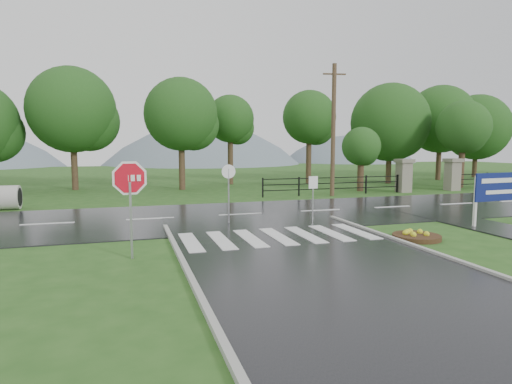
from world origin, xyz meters
name	(u,v)px	position (x,y,z in m)	size (l,w,h in m)	color
ground	(351,282)	(0.00, 0.00, 0.00)	(120.00, 120.00, 0.00)	#27511B
main_road	(240,215)	(0.00, 10.00, 0.00)	(90.00, 8.00, 0.04)	black
walkway	(498,229)	(8.50, 4.00, 0.00)	(2.20, 11.00, 0.04)	#262629
crosswalk	(278,236)	(0.00, 5.00, 0.06)	(6.50, 2.80, 0.02)	silver
pillar_west	(404,175)	(13.00, 16.00, 1.18)	(1.00, 1.00, 2.24)	gray
pillar_east	(453,174)	(17.00, 16.00, 1.18)	(1.00, 1.00, 2.24)	gray
fence_west	(333,184)	(7.75, 16.00, 0.72)	(9.58, 0.08, 1.20)	black
hills	(179,253)	(3.49, 65.00, -15.54)	(102.00, 48.00, 48.00)	slate
treeline	(206,186)	(1.00, 24.00, 0.00)	(83.20, 5.20, 10.00)	#194515
stop_sign	(130,187)	(-4.84, 3.67, 2.02)	(1.29, 0.22, 2.92)	#939399
estate_billboard	(499,189)	(9.01, 4.54, 1.45)	(2.40, 0.22, 2.11)	silver
flower_bed	(417,236)	(4.43, 3.43, 0.12)	(1.59, 1.59, 0.32)	#332111
reg_sign_small	(313,189)	(2.50, 7.64, 1.36)	(0.42, 0.07, 1.89)	#939399
reg_sign_round	(229,187)	(-1.01, 8.04, 1.50)	(0.56, 0.07, 2.41)	#939399
utility_pole_east	(333,130)	(7.42, 15.50, 4.12)	(1.44, 0.31, 8.10)	#473523
entrance_tree_left	(361,147)	(10.59, 17.50, 3.06)	(2.64, 2.64, 4.41)	#3D2B1C
entrance_tree_right	(463,127)	(19.09, 17.50, 4.48)	(3.87, 3.87, 6.46)	#3D2B1C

